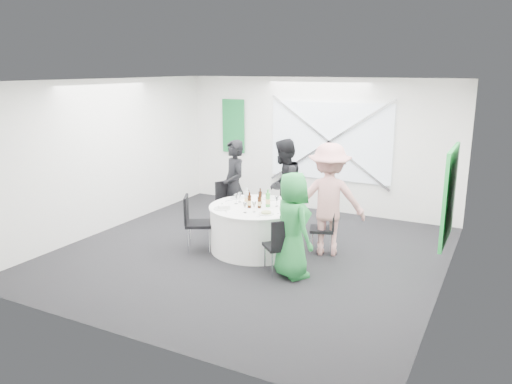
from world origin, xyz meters
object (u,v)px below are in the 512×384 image
at_px(banquet_table, 256,228).
at_px(chair_back, 287,204).
at_px(chair_back_right, 327,225).
at_px(chair_front_right, 281,243).
at_px(person_man_back, 283,186).
at_px(person_woman_green, 293,225).
at_px(chair_front_left, 194,219).
at_px(person_man_back_left, 234,187).
at_px(chair_back_left, 229,203).
at_px(person_woman_pink, 329,200).
at_px(clear_water_bottle, 247,198).
at_px(green_water_bottle, 268,200).

xyz_separation_m(banquet_table, chair_back, (0.05, 1.16, 0.14)).
distance_m(chair_back_right, chair_front_right, 1.20).
relative_size(chair_front_right, person_man_back, 0.50).
bearing_deg(chair_front_right, banquet_table, -90.00).
bearing_deg(chair_back, chair_front_right, -66.12).
height_order(person_man_back, person_woman_green, person_man_back).
height_order(chair_front_left, person_man_back_left, person_man_back_left).
bearing_deg(person_man_back, banquet_table, 0.00).
distance_m(chair_back_left, chair_back_right, 1.98).
relative_size(chair_back_left, person_woman_pink, 0.52).
relative_size(chair_back, person_woman_pink, 0.48).
xyz_separation_m(person_man_back_left, person_man_back, (0.79, 0.46, 0.01)).
height_order(chair_front_left, person_woman_pink, person_woman_pink).
distance_m(chair_front_left, clear_water_bottle, 0.95).
height_order(banquet_table, chair_front_left, chair_front_left).
xyz_separation_m(chair_front_right, person_man_back, (-0.83, 1.92, 0.36)).
relative_size(chair_front_right, person_woman_green, 0.56).
height_order(chair_back, chair_front_right, chair_back).
xyz_separation_m(chair_back, person_woman_green, (0.93, -1.89, 0.26)).
bearing_deg(green_water_bottle, chair_back_right, 19.11).
bearing_deg(chair_front_left, clear_water_bottle, -85.45).
xyz_separation_m(chair_front_right, green_water_bottle, (-0.62, 0.85, 0.37)).
bearing_deg(person_man_back_left, chair_back_left, -79.52).
xyz_separation_m(chair_back_left, chair_back_right, (1.97, -0.19, -0.08)).
distance_m(chair_back_left, chair_front_right, 2.15).
bearing_deg(person_woman_pink, person_man_back_left, -26.93).
bearing_deg(person_woman_pink, chair_back_right, 0.31).
bearing_deg(chair_back_left, chair_back, -23.37).
distance_m(banquet_table, clear_water_bottle, 0.52).
height_order(chair_back_left, person_woman_pink, person_woman_pink).
relative_size(chair_back_left, chair_front_right, 1.11).
xyz_separation_m(banquet_table, person_man_back_left, (-0.80, 0.66, 0.48)).
height_order(banquet_table, chair_back_left, chair_back_left).
bearing_deg(clear_water_bottle, person_man_back_left, 133.15).
distance_m(banquet_table, chair_front_right, 1.15).
relative_size(chair_back, chair_back_left, 0.92).
distance_m(chair_back_right, green_water_bottle, 1.04).
distance_m(chair_front_right, person_man_back_left, 2.20).
height_order(person_man_back, green_water_bottle, person_man_back).
xyz_separation_m(chair_front_right, chair_front_left, (-1.73, 0.29, 0.04)).
xyz_separation_m(chair_front_right, person_man_back_left, (-1.61, 1.46, 0.35)).
bearing_deg(person_woman_green, chair_back, -26.89).
xyz_separation_m(chair_back, green_water_bottle, (0.15, -1.10, 0.35)).
bearing_deg(person_man_back_left, person_woman_pink, 31.27).
distance_m(person_man_back_left, green_water_bottle, 1.16).
height_order(chair_back_left, chair_back_right, chair_back_left).
bearing_deg(banquet_table, chair_back_left, 146.80).
height_order(person_man_back_left, clear_water_bottle, person_man_back_left).
relative_size(chair_back, person_man_back, 0.51).
relative_size(chair_back_right, green_water_bottle, 2.89).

